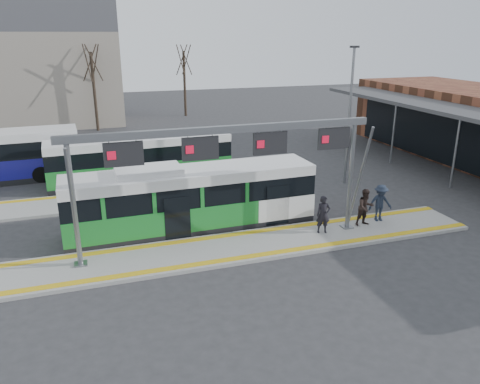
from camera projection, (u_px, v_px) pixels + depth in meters
The scene contains 14 objects.
ground at pixel (238, 249), 20.29m from camera, with size 120.00×120.00×0.00m, color #2D2D30.
platform_main at pixel (238, 247), 20.26m from camera, with size 22.00×3.00×0.15m, color gray.
platform_second at pixel (127, 198), 26.26m from camera, with size 20.00×3.00×0.15m, color gray.
tactile_main at pixel (238, 245), 20.23m from camera, with size 22.00×2.65×0.02m.
tactile_second at pixel (125, 191), 27.27m from camera, with size 20.00×0.35×0.02m.
gantry at pixel (228, 151), 19.03m from camera, with size 13.00×1.68×5.20m.
hero_bus at pixel (191, 199), 21.95m from camera, with size 11.68×2.71×3.20m.
bg_bus_green at pixel (141, 160), 29.22m from camera, with size 11.29×2.90×2.80m.
passenger_a at pixel (323, 215), 21.29m from camera, with size 0.64×0.42×1.76m, color black.
passenger_b at pixel (365, 207), 22.14m from camera, with size 0.87×0.68×1.79m, color black.
passenger_c at pixel (380, 203), 22.65m from camera, with size 1.19×0.68×1.84m, color #1C2433.
tree_left at pixel (92, 63), 43.01m from camera, with size 1.40×1.40×8.24m.
tree_mid at pixel (184, 60), 51.15m from camera, with size 1.40×1.40×8.01m.
lamp_east at pixel (350, 113), 27.80m from camera, with size 0.50×0.25×8.20m.
Camera 1 is at (-5.73, -17.50, 8.85)m, focal length 35.00 mm.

